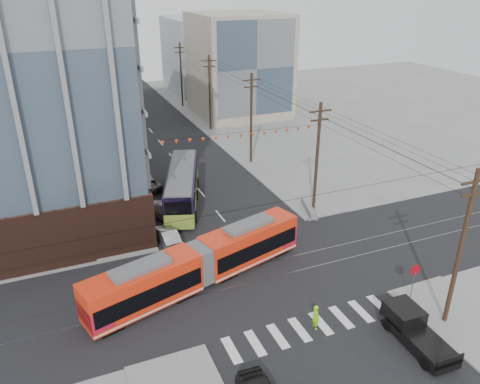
% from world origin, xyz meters
% --- Properties ---
extents(ground, '(160.00, 160.00, 0.00)m').
position_xyz_m(ground, '(0.00, 0.00, 0.00)').
color(ground, slate).
extents(bg_bldg_nw_near, '(18.00, 16.00, 18.00)m').
position_xyz_m(bg_bldg_nw_near, '(-17.00, 52.00, 9.00)').
color(bg_bldg_nw_near, '#8C99A5').
rests_on(bg_bldg_nw_near, ground).
extents(bg_bldg_ne_near, '(14.00, 14.00, 16.00)m').
position_xyz_m(bg_bldg_ne_near, '(16.00, 48.00, 8.00)').
color(bg_bldg_ne_near, gray).
rests_on(bg_bldg_ne_near, ground).
extents(bg_bldg_nw_far, '(16.00, 18.00, 20.00)m').
position_xyz_m(bg_bldg_nw_far, '(-14.00, 72.00, 10.00)').
color(bg_bldg_nw_far, gray).
rests_on(bg_bldg_nw_far, ground).
extents(bg_bldg_ne_far, '(16.00, 16.00, 14.00)m').
position_xyz_m(bg_bldg_ne_far, '(18.00, 68.00, 7.00)').
color(bg_bldg_ne_far, '#8C99A5').
rests_on(bg_bldg_ne_far, ground).
extents(utility_pole_near, '(0.30, 0.30, 11.00)m').
position_xyz_m(utility_pole_near, '(8.50, -6.00, 5.50)').
color(utility_pole_near, black).
rests_on(utility_pole_near, ground).
extents(utility_pole_far, '(0.30, 0.30, 11.00)m').
position_xyz_m(utility_pole_far, '(8.50, 56.00, 5.50)').
color(utility_pole_far, black).
rests_on(utility_pole_far, ground).
extents(streetcar, '(17.73, 7.40, 3.42)m').
position_xyz_m(streetcar, '(-5.18, 4.38, 1.71)').
color(streetcar, red).
rests_on(streetcar, ground).
extents(city_bus, '(6.79, 12.91, 3.60)m').
position_xyz_m(city_bus, '(-2.44, 18.39, 1.80)').
color(city_bus, black).
rests_on(city_bus, ground).
extents(pickup_truck, '(2.13, 5.43, 1.82)m').
position_xyz_m(pickup_truck, '(5.26, -7.01, 0.91)').
color(pickup_truck, black).
rests_on(pickup_truck, ground).
extents(parked_car_silver, '(1.56, 4.08, 1.33)m').
position_xyz_m(parked_car_silver, '(-5.90, 11.19, 0.66)').
color(parked_car_silver, '#9F9F9F').
rests_on(parked_car_silver, ground).
extents(parked_car_white, '(4.07, 5.69, 1.53)m').
position_xyz_m(parked_car_white, '(-5.00, 16.02, 0.77)').
color(parked_car_white, beige).
rests_on(parked_car_white, ground).
extents(parked_car_grey, '(2.62, 4.75, 1.26)m').
position_xyz_m(parked_car_grey, '(-4.98, 23.35, 0.63)').
color(parked_car_grey, '#575A5D').
rests_on(parked_car_grey, ground).
extents(pedestrian, '(0.46, 0.68, 1.80)m').
position_xyz_m(pedestrian, '(0.20, -3.21, 0.90)').
color(pedestrian, '#82E00B').
rests_on(pedestrian, ground).
extents(stop_sign, '(0.88, 0.88, 2.67)m').
position_xyz_m(stop_sign, '(8.09, -3.18, 1.34)').
color(stop_sign, '#9B030C').
rests_on(stop_sign, ground).
extents(jersey_barrier, '(1.87, 3.93, 0.77)m').
position_xyz_m(jersey_barrier, '(8.30, 11.55, 0.38)').
color(jersey_barrier, slate).
rests_on(jersey_barrier, ground).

